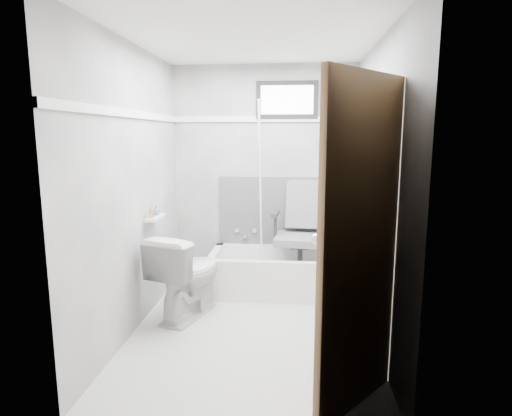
# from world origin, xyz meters

# --- Properties ---
(floor) EXTENTS (2.60, 2.60, 0.00)m
(floor) POSITION_xyz_m (0.00, 0.00, 0.00)
(floor) COLOR silver
(floor) RESTS_ON ground
(ceiling) EXTENTS (2.60, 2.60, 0.00)m
(ceiling) POSITION_xyz_m (0.00, 0.00, 2.40)
(ceiling) COLOR silver
(ceiling) RESTS_ON floor
(wall_back) EXTENTS (2.00, 0.02, 2.40)m
(wall_back) POSITION_xyz_m (0.00, 1.30, 1.20)
(wall_back) COLOR slate
(wall_back) RESTS_ON floor
(wall_front) EXTENTS (2.00, 0.02, 2.40)m
(wall_front) POSITION_xyz_m (0.00, -1.30, 1.20)
(wall_front) COLOR slate
(wall_front) RESTS_ON floor
(wall_left) EXTENTS (0.02, 2.60, 2.40)m
(wall_left) POSITION_xyz_m (-1.00, 0.00, 1.20)
(wall_left) COLOR slate
(wall_left) RESTS_ON floor
(wall_right) EXTENTS (0.02, 2.60, 2.40)m
(wall_right) POSITION_xyz_m (1.00, 0.00, 1.20)
(wall_right) COLOR slate
(wall_right) RESTS_ON floor
(bathtub) EXTENTS (1.50, 0.70, 0.42)m
(bathtub) POSITION_xyz_m (0.21, 0.93, 0.21)
(bathtub) COLOR white
(bathtub) RESTS_ON floor
(office_chair) EXTENTS (0.65, 0.65, 1.05)m
(office_chair) POSITION_xyz_m (0.41, 0.98, 0.65)
(office_chair) COLOR slate
(office_chair) RESTS_ON bathtub
(toilet) EXTENTS (0.67, 0.89, 0.77)m
(toilet) POSITION_xyz_m (-0.62, 0.24, 0.39)
(toilet) COLOR silver
(toilet) RESTS_ON floor
(door) EXTENTS (0.78, 0.78, 2.00)m
(door) POSITION_xyz_m (0.98, -1.28, 1.00)
(door) COLOR brown
(door) RESTS_ON floor
(window) EXTENTS (0.66, 0.04, 0.40)m
(window) POSITION_xyz_m (0.25, 1.29, 2.02)
(window) COLOR black
(window) RESTS_ON wall_back
(backerboard) EXTENTS (1.50, 0.02, 0.78)m
(backerboard) POSITION_xyz_m (0.25, 1.29, 0.80)
(backerboard) COLOR #4C4C4F
(backerboard) RESTS_ON wall_back
(trim_back) EXTENTS (2.00, 0.02, 0.06)m
(trim_back) POSITION_xyz_m (0.00, 1.29, 1.82)
(trim_back) COLOR white
(trim_back) RESTS_ON wall_back
(trim_left) EXTENTS (0.02, 2.60, 0.06)m
(trim_left) POSITION_xyz_m (-0.99, 0.00, 1.82)
(trim_left) COLOR white
(trim_left) RESTS_ON wall_left
(pole) EXTENTS (0.02, 0.50, 1.90)m
(pole) POSITION_xyz_m (-0.02, 1.06, 1.05)
(pole) COLOR white
(pole) RESTS_ON bathtub
(shelf) EXTENTS (0.10, 0.32, 0.02)m
(shelf) POSITION_xyz_m (-0.93, 0.33, 0.90)
(shelf) COLOR silver
(shelf) RESTS_ON wall_left
(soap_bottle_a) EXTENTS (0.06, 0.06, 0.10)m
(soap_bottle_a) POSITION_xyz_m (-0.94, 0.25, 0.97)
(soap_bottle_a) COLOR #A38451
(soap_bottle_a) RESTS_ON shelf
(soap_bottle_b) EXTENTS (0.08, 0.08, 0.09)m
(soap_bottle_b) POSITION_xyz_m (-0.94, 0.39, 0.96)
(soap_bottle_b) COLOR slate
(soap_bottle_b) RESTS_ON shelf
(faucet) EXTENTS (0.26, 0.10, 0.16)m
(faucet) POSITION_xyz_m (-0.20, 1.27, 0.55)
(faucet) COLOR silver
(faucet) RESTS_ON wall_back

